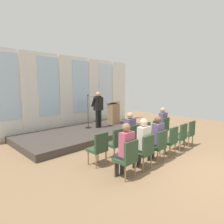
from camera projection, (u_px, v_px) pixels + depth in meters
The scene contains 23 objects.
ground_plane at pixel (188, 166), 5.19m from camera, with size 16.23×16.23×0.00m, color #846647.
rear_partition at pixel (66, 93), 9.31m from camera, with size 8.93×0.14×3.66m.
stage_platform at pixel (87, 133), 8.35m from camera, with size 5.84×2.79×0.25m, color #3F3833.
speaker at pixel (98, 107), 8.75m from camera, with size 0.51×0.69×1.67m.
mic_stand at pixel (88, 121), 8.74m from camera, with size 0.28×0.28×1.55m.
lectern at pixel (114, 113), 9.71m from camera, with size 0.60×0.48×1.16m.
chair_r0_c0 at pixel (99, 147), 5.15m from camera, with size 0.46×0.44×0.94m.
chair_r0_c1 at pixel (116, 142), 5.63m from camera, with size 0.46×0.44×0.94m.
chair_r0_c2 at pixel (131, 137), 6.12m from camera, with size 0.46×0.44×0.94m.
audience_r0_c2 at pixel (129, 130), 6.15m from camera, with size 0.36×0.39×1.35m.
chair_r0_c3 at pixel (143, 134), 6.61m from camera, with size 0.46×0.44×0.94m.
chair_r0_c4 at pixel (154, 130), 7.09m from camera, with size 0.46×0.44×0.94m.
chair_r0_c5 at pixel (163, 127), 7.58m from camera, with size 0.46×0.44×0.94m.
audience_r0_c5 at pixel (162, 122), 7.61m from camera, with size 0.36×0.39×1.34m.
chair_r1_c0 at pixel (128, 157), 4.43m from camera, with size 0.46×0.44×0.94m.
audience_r1_c0 at pixel (125, 148), 4.46m from camera, with size 0.36×0.39×1.34m.
chair_r1_c1 at pixel (145, 150), 4.92m from camera, with size 0.46×0.44×0.94m.
audience_r1_c1 at pixel (142, 141), 4.94m from camera, with size 0.36×0.39×1.36m.
chair_r1_c2 at pixel (159, 144), 5.40m from camera, with size 0.46×0.44×0.94m.
audience_r1_c2 at pixel (156, 136), 5.43m from camera, with size 0.36×0.39×1.35m.
chair_r1_c3 at pixel (170, 139), 5.89m from camera, with size 0.46×0.44×0.94m.
chair_r1_c4 at pixel (180, 135), 6.38m from camera, with size 0.46×0.44×0.94m.
chair_r1_c5 at pixel (189, 132), 6.86m from camera, with size 0.46×0.44×0.94m.
Camera 1 is at (-5.00, -1.98, 2.19)m, focal length 30.11 mm.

